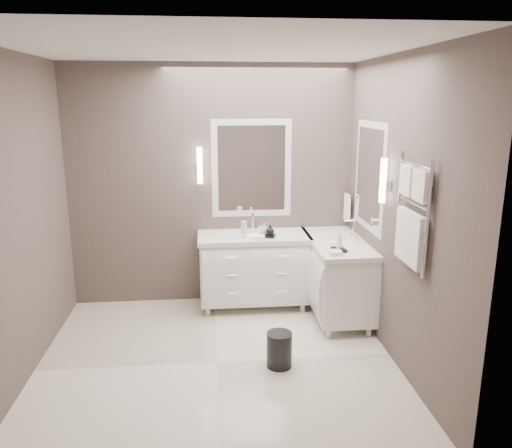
{
  "coord_description": "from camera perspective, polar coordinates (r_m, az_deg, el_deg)",
  "views": [
    {
      "loc": [
        -0.05,
        -4.09,
        2.32
      ],
      "look_at": [
        0.42,
        0.7,
        1.1
      ],
      "focal_mm": 35.0,
      "sensor_mm": 36.0,
      "label": 1
    }
  ],
  "objects": [
    {
      "name": "amenity_tray_back",
      "position": [
        5.44,
        1.27,
        -1.34
      ],
      "size": [
        0.2,
        0.18,
        0.03
      ],
      "primitive_type": "cube",
      "rotation": [
        0.0,
        0.0,
        -0.32
      ],
      "color": "black",
      "rests_on": "vanity_back"
    },
    {
      "name": "wall_left",
      "position": [
        4.48,
        -25.8,
        0.25
      ],
      "size": [
        0.01,
        3.0,
        2.7
      ],
      "primitive_type": "cube",
      "color": "#514541",
      "rests_on": "floor"
    },
    {
      "name": "water_bottle",
      "position": [
        5.39,
        -1.4,
        -0.64
      ],
      "size": [
        0.07,
        0.07,
        0.18
      ],
      "primitive_type": "cylinder",
      "rotation": [
        0.0,
        0.0,
        0.06
      ],
      "color": "silver",
      "rests_on": "vanity_back"
    },
    {
      "name": "soap_bottle_b",
      "position": [
        5.4,
        1.63,
        -0.7
      ],
      "size": [
        0.09,
        0.09,
        0.11
      ],
      "primitive_type": "imported",
      "rotation": [
        0.0,
        0.0,
        -0.02
      ],
      "color": "black",
      "rests_on": "amenity_tray_back"
    },
    {
      "name": "towel_ladder",
      "position": [
        4.12,
        17.36,
        0.54
      ],
      "size": [
        0.06,
        0.58,
        0.9
      ],
      "color": "white",
      "rests_on": "wall_right"
    },
    {
      "name": "wall_front",
      "position": [
        2.76,
        -4.31,
        -6.43
      ],
      "size": [
        3.2,
        0.01,
        2.7
      ],
      "primitive_type": "cube",
      "color": "#514541",
      "rests_on": "floor"
    },
    {
      "name": "towel_bar_corner",
      "position": [
        5.8,
        10.37,
        1.97
      ],
      "size": [
        0.03,
        0.22,
        0.3
      ],
      "color": "white",
      "rests_on": "wall_right"
    },
    {
      "name": "sconce_right",
      "position": [
        4.64,
        14.32,
        4.74
      ],
      "size": [
        0.06,
        0.06,
        0.4
      ],
      "color": "white",
      "rests_on": "wall_right"
    },
    {
      "name": "mirror_back",
      "position": [
        5.65,
        -0.5,
        6.35
      ],
      "size": [
        0.9,
        0.02,
        1.1
      ],
      "color": "white",
      "rests_on": "wall_back"
    },
    {
      "name": "soap_bottle_c",
      "position": [
        4.99,
        9.51,
        -1.83
      ],
      "size": [
        0.08,
        0.08,
        0.17
      ],
      "primitive_type": "imported",
      "rotation": [
        0.0,
        0.0,
        -0.24
      ],
      "color": "white",
      "rests_on": "amenity_tray_right"
    },
    {
      "name": "ceiling",
      "position": [
        4.1,
        -5.23,
        19.52
      ],
      "size": [
        3.2,
        3.0,
        0.01
      ],
      "primitive_type": "cube",
      "color": "white",
      "rests_on": "wall_back"
    },
    {
      "name": "wall_right",
      "position": [
        4.51,
        16.02,
        1.22
      ],
      "size": [
        0.01,
        3.0,
        2.7
      ],
      "primitive_type": "cube",
      "color": "#514541",
      "rests_on": "floor"
    },
    {
      "name": "waste_bin",
      "position": [
        4.56,
        2.67,
        -14.14
      ],
      "size": [
        0.27,
        0.27,
        0.32
      ],
      "primitive_type": "cylinder",
      "rotation": [
        0.0,
        0.0,
        -0.2
      ],
      "color": "black",
      "rests_on": "floor"
    },
    {
      "name": "wall_back",
      "position": [
        5.67,
        -5.06,
        4.29
      ],
      "size": [
        3.2,
        0.01,
        2.7
      ],
      "primitive_type": "cube",
      "color": "#514541",
      "rests_on": "floor"
    },
    {
      "name": "vanity_right",
      "position": [
        5.49,
        9.26,
        -5.54
      ],
      "size": [
        0.59,
        1.24,
        0.97
      ],
      "color": "white",
      "rests_on": "floor"
    },
    {
      "name": "mirror_right",
      "position": [
        5.21,
        12.81,
        5.34
      ],
      "size": [
        0.02,
        0.9,
        1.1
      ],
      "color": "white",
      "rests_on": "wall_right"
    },
    {
      "name": "amenity_tray_right",
      "position": [
        5.01,
        9.46,
        -2.91
      ],
      "size": [
        0.13,
        0.17,
        0.02
      ],
      "primitive_type": "cube",
      "rotation": [
        0.0,
        0.0,
        0.07
      ],
      "color": "black",
      "rests_on": "vanity_right"
    },
    {
      "name": "soap_bottle_a",
      "position": [
        5.44,
        0.94,
        -0.53
      ],
      "size": [
        0.07,
        0.07,
        0.12
      ],
      "primitive_type": "imported",
      "rotation": [
        0.0,
        0.0,
        0.32
      ],
      "color": "white",
      "rests_on": "amenity_tray_back"
    },
    {
      "name": "floor",
      "position": [
        4.7,
        -4.46,
        -15.5
      ],
      "size": [
        3.2,
        3.0,
        0.01
      ],
      "primitive_type": "cube",
      "color": "white",
      "rests_on": "ground"
    },
    {
      "name": "vanity_back",
      "position": [
        5.64,
        -0.24,
        -4.79
      ],
      "size": [
        1.24,
        0.59,
        0.97
      ],
      "color": "white",
      "rests_on": "floor"
    },
    {
      "name": "sconce_back",
      "position": [
        5.56,
        -6.45,
        6.58
      ],
      "size": [
        0.06,
        0.06,
        0.4
      ],
      "color": "white",
      "rests_on": "wall_back"
    }
  ]
}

